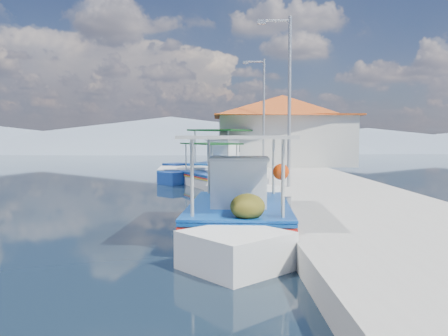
{
  "coord_description": "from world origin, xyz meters",
  "views": [
    {
      "loc": [
        2.03,
        -14.47,
        2.33
      ],
      "look_at": [
        2.26,
        0.23,
        1.3
      ],
      "focal_mm": 37.15,
      "sensor_mm": 36.0,
      "label": 1
    }
  ],
  "objects": [
    {
      "name": "lamp_post_far",
      "position": [
        4.51,
        11.0,
        3.85
      ],
      "size": [
        1.21,
        0.14,
        6.0
      ],
      "color": "#A5A8AD",
      "rests_on": "quay"
    },
    {
      "name": "mountain_ridge",
      "position": [
        6.54,
        56.0,
        2.04
      ],
      "size": [
        171.4,
        96.0,
        5.5
      ],
      "color": "slate",
      "rests_on": "ground"
    },
    {
      "name": "main_caique",
      "position": [
        2.55,
        -3.69,
        0.5
      ],
      "size": [
        2.63,
        7.83,
        2.59
      ],
      "rotation": [
        0.0,
        0.0,
        0.07
      ],
      "color": "silver",
      "rests_on": "ground"
    },
    {
      "name": "caique_green_canopy",
      "position": [
        1.76,
        6.87,
        0.33
      ],
      "size": [
        3.32,
        5.38,
        2.21
      ],
      "rotation": [
        0.0,
        0.0,
        -0.43
      ],
      "color": "silver",
      "rests_on": "ground"
    },
    {
      "name": "bollards",
      "position": [
        3.8,
        5.25,
        0.65
      ],
      "size": [
        0.2,
        17.2,
        0.3
      ],
      "color": "#A5A8AD",
      "rests_on": "quay"
    },
    {
      "name": "harbor_building",
      "position": [
        6.2,
        15.0,
        2.78
      ],
      "size": [
        10.49,
        10.49,
        4.4
      ],
      "color": "silver",
      "rests_on": "quay"
    },
    {
      "name": "caique_far",
      "position": [
        2.5,
        11.68,
        0.55
      ],
      "size": [
        4.67,
        7.7,
        2.96
      ],
      "rotation": [
        0.0,
        0.0,
        0.42
      ],
      "color": "silver",
      "rests_on": "ground"
    },
    {
      "name": "quay",
      "position": [
        5.9,
        6.0,
        0.25
      ],
      "size": [
        5.0,
        44.0,
        0.5
      ],
      "primitive_type": "cube",
      "color": "#A09D96",
      "rests_on": "ground"
    },
    {
      "name": "caique_blue_hull",
      "position": [
        -0.16,
        9.77,
        0.27
      ],
      "size": [
        1.81,
        5.59,
        1.0
      ],
      "rotation": [
        0.0,
        0.0,
        -0.05
      ],
      "color": "#1B45A2",
      "rests_on": "ground"
    },
    {
      "name": "ground",
      "position": [
        0.0,
        0.0,
        0.0
      ],
      "size": [
        160.0,
        160.0,
        0.0
      ],
      "primitive_type": "plane",
      "color": "black",
      "rests_on": "ground"
    },
    {
      "name": "lamp_post_near",
      "position": [
        4.51,
        2.0,
        3.85
      ],
      "size": [
        1.21,
        0.14,
        6.0
      ],
      "color": "#A5A8AD",
      "rests_on": "quay"
    }
  ]
}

